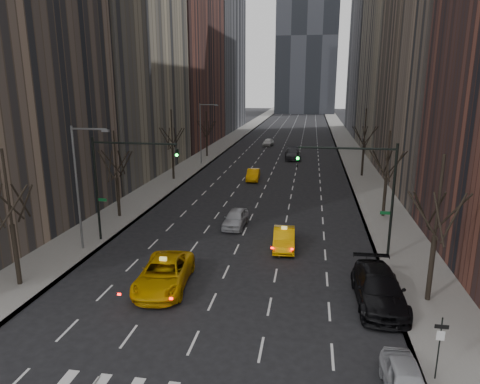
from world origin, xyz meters
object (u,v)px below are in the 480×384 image
at_px(taxi_suv, 164,274).
at_px(taxi_sedan, 284,239).
at_px(silver_sedan_ahead, 236,218).
at_px(parked_sedan_silver, 406,383).
at_px(parked_suv_black, 379,289).

height_order(taxi_suv, taxi_sedan, taxi_suv).
xyz_separation_m(taxi_suv, taxi_sedan, (6.72, 7.55, -0.12)).
relative_size(taxi_suv, silver_sedan_ahead, 1.41).
bearing_deg(parked_sedan_silver, silver_sedan_ahead, 116.18).
distance_m(parked_suv_black, parked_sedan_silver, 7.51).
height_order(taxi_suv, parked_sedan_silver, taxi_suv).
relative_size(taxi_suv, parked_suv_black, 0.98).
height_order(taxi_suv, silver_sedan_ahead, taxi_suv).
bearing_deg(parked_suv_black, silver_sedan_ahead, 129.00).
bearing_deg(parked_sedan_silver, taxi_sedan, 109.28).
bearing_deg(taxi_sedan, silver_sedan_ahead, 133.18).
distance_m(taxi_sedan, parked_suv_black, 9.48).
relative_size(taxi_sedan, parked_suv_black, 0.71).
relative_size(parked_suv_black, parked_sedan_silver, 1.60).
xyz_separation_m(taxi_sedan, silver_sedan_ahead, (-4.43, 4.28, 0.00)).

